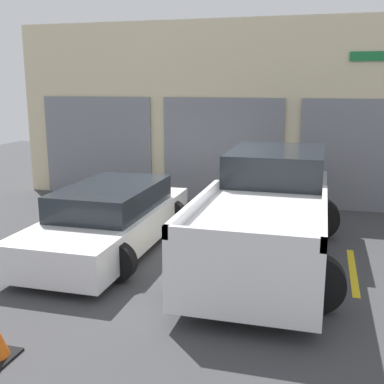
% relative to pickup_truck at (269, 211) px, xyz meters
% --- Properties ---
extents(ground_plane, '(28.00, 28.00, 0.00)m').
position_rel_pickup_truck_xyz_m(ground_plane, '(-1.49, 1.01, -0.88)').
color(ground_plane, '#3D3D3F').
extents(shophouse_building, '(12.05, 0.68, 4.74)m').
position_rel_pickup_truck_xyz_m(shophouse_building, '(-1.51, 4.29, 1.44)').
color(shophouse_building, beige).
rests_on(shophouse_building, ground).
extents(pickup_truck, '(2.61, 5.52, 1.84)m').
position_rel_pickup_truck_xyz_m(pickup_truck, '(0.00, 0.00, 0.00)').
color(pickup_truck, white).
rests_on(pickup_truck, ground).
extents(sedan_white, '(2.19, 4.72, 1.23)m').
position_rel_pickup_truck_xyz_m(sedan_white, '(-2.99, -0.25, -0.29)').
color(sedan_white, white).
rests_on(sedan_white, ground).
extents(parking_stripe_far_left, '(0.12, 2.20, 0.01)m').
position_rel_pickup_truck_xyz_m(parking_stripe_far_left, '(-4.48, -0.28, -0.87)').
color(parking_stripe_far_left, gold).
rests_on(parking_stripe_far_left, ground).
extents(parking_stripe_left, '(0.12, 2.20, 0.01)m').
position_rel_pickup_truck_xyz_m(parking_stripe_left, '(-1.49, -0.28, -0.87)').
color(parking_stripe_left, gold).
rests_on(parking_stripe_left, ground).
extents(parking_stripe_centre, '(0.12, 2.20, 0.01)m').
position_rel_pickup_truck_xyz_m(parking_stripe_centre, '(1.49, -0.28, -0.87)').
color(parking_stripe_centre, gold).
rests_on(parking_stripe_centre, ground).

